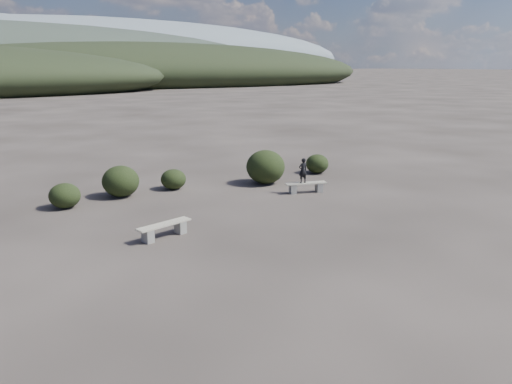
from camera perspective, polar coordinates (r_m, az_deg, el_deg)
ground at (r=12.08m, az=6.56°, el=-8.90°), size 1200.00×1200.00×0.00m
bench_left at (r=14.34m, az=-10.43°, el=-4.18°), size 1.69×0.76×0.42m
bench_right at (r=19.13m, az=5.73°, el=0.61°), size 1.62×0.76×0.40m
seated_person at (r=18.94m, az=5.38°, el=2.45°), size 0.36×0.25×0.96m
shrub_a at (r=18.19m, az=-21.02°, el=-0.39°), size 1.05×1.05×0.86m
shrub_b at (r=19.09m, az=-15.21°, el=1.19°), size 1.35×1.35×1.16m
shrub_c at (r=19.86m, az=-9.42°, el=1.45°), size 0.99×0.99×0.79m
shrub_d at (r=20.48m, az=1.10°, el=2.89°), size 1.59×1.59×1.39m
shrub_e at (r=22.70m, az=7.00°, el=3.23°), size 1.03×1.03×0.86m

